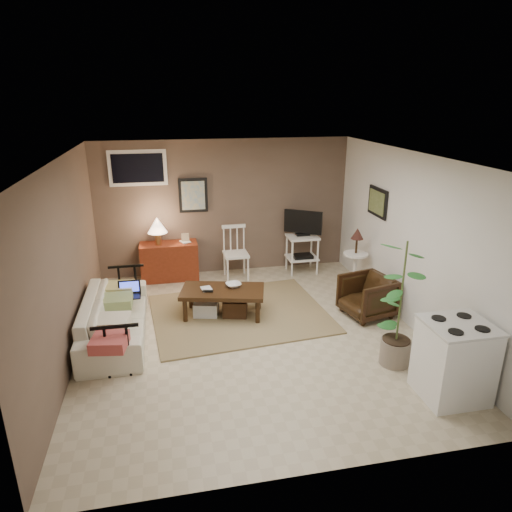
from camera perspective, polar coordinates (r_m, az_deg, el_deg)
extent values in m
plane|color=#C1B293|center=(6.34, -0.62, -9.79)|extent=(5.00, 5.00, 0.00)
cube|color=black|center=(8.10, -7.86, 7.52)|extent=(0.50, 0.03, 0.60)
cube|color=black|center=(7.43, 14.97, 6.53)|extent=(0.03, 0.60, 0.45)
cube|color=white|center=(8.01, -14.57, 10.60)|extent=(0.96, 0.03, 0.60)
cube|color=#8F7E53|center=(6.89, -2.07, -7.17)|extent=(2.70, 2.24, 0.02)
cube|color=#35200E|center=(6.68, -4.20, -4.43)|extent=(1.31, 0.88, 0.06)
cylinder|color=#35200E|center=(6.64, -8.86, -6.78)|extent=(0.06, 0.06, 0.38)
cylinder|color=#35200E|center=(6.52, 0.20, -7.01)|extent=(0.06, 0.06, 0.38)
cylinder|color=#35200E|center=(7.04, -8.17, -5.14)|extent=(0.06, 0.06, 0.38)
cylinder|color=#35200E|center=(6.94, 0.33, -5.32)|extent=(0.06, 0.06, 0.38)
cube|color=black|center=(6.59, -6.03, -4.38)|extent=(0.16, 0.08, 0.02)
cube|color=#412617|center=(6.77, -2.62, -6.47)|extent=(0.41, 0.37, 0.26)
cube|color=silver|center=(6.83, -6.23, -6.53)|extent=(0.41, 0.37, 0.22)
imported|color=beige|center=(6.40, -17.33, -6.54)|extent=(0.58, 1.99, 0.78)
cube|color=black|center=(6.61, -15.52, -4.91)|extent=(0.31, 0.21, 0.02)
cube|color=black|center=(6.67, -15.54, -3.70)|extent=(0.31, 0.02, 0.19)
cube|color=blue|center=(6.66, -15.55, -3.73)|extent=(0.26, 0.00, 0.15)
cube|color=maroon|center=(8.19, -10.76, -0.64)|extent=(0.99, 0.44, 0.66)
cylinder|color=#A97541|center=(8.02, -12.13, 2.13)|extent=(0.11, 0.11, 0.22)
cone|color=#FFDBB7|center=(7.95, -12.25, 3.80)|extent=(0.33, 0.33, 0.26)
cube|color=tan|center=(8.09, -8.84, 2.26)|extent=(0.13, 0.02, 0.17)
cube|color=white|center=(8.06, -2.52, 0.20)|extent=(0.43, 0.43, 0.04)
cylinder|color=white|center=(7.95, -3.55, -1.89)|extent=(0.04, 0.04, 0.42)
cylinder|color=white|center=(8.01, -0.99, -1.69)|extent=(0.04, 0.04, 0.42)
cylinder|color=white|center=(8.28, -3.95, -1.00)|extent=(0.04, 0.04, 0.42)
cylinder|color=white|center=(8.34, -1.49, -0.81)|extent=(0.04, 0.04, 0.42)
cube|color=white|center=(8.10, -2.81, 3.73)|extent=(0.42, 0.05, 0.06)
cube|color=white|center=(8.31, 5.83, 2.41)|extent=(0.55, 0.45, 0.04)
cube|color=white|center=(8.44, 5.74, -0.18)|extent=(0.55, 0.45, 0.03)
cylinder|color=white|center=(8.18, 4.54, -0.26)|extent=(0.04, 0.04, 0.70)
cylinder|color=white|center=(8.32, 7.71, -0.04)|extent=(0.04, 0.04, 0.70)
cylinder|color=white|center=(8.52, 3.86, 0.58)|extent=(0.04, 0.04, 0.70)
cylinder|color=white|center=(8.65, 6.91, 0.77)|extent=(0.04, 0.04, 0.70)
cube|color=black|center=(8.30, 5.85, 2.73)|extent=(0.25, 0.14, 0.03)
cube|color=black|center=(8.24, 5.90, 4.26)|extent=(0.61, 0.42, 0.42)
cube|color=#F1A15D|center=(8.24, 5.90, 4.26)|extent=(0.51, 0.33, 0.34)
cube|color=black|center=(8.39, 5.84, -0.16)|extent=(0.35, 0.25, 0.10)
cylinder|color=white|center=(7.89, 12.05, -4.01)|extent=(0.28, 0.28, 0.03)
cylinder|color=white|center=(7.77, 12.20, -1.93)|extent=(0.06, 0.06, 0.60)
cylinder|color=white|center=(7.67, 12.37, 0.24)|extent=(0.40, 0.40, 0.03)
cylinder|color=black|center=(7.62, 12.45, 1.31)|extent=(0.04, 0.04, 0.26)
cone|color=#3C1E18|center=(7.56, 12.56, 2.76)|extent=(0.20, 0.20, 0.18)
imported|color=black|center=(6.91, 13.71, -4.69)|extent=(0.75, 0.78, 0.67)
cylinder|color=gray|center=(5.89, 16.97, -11.37)|extent=(0.36, 0.36, 0.32)
cylinder|color=#4C602D|center=(5.55, 17.76, -4.35)|extent=(0.02, 0.02, 1.24)
cube|color=white|center=(5.41, 23.49, -12.00)|extent=(0.65, 0.61, 0.84)
cube|color=silver|center=(5.20, 24.13, -7.89)|extent=(0.67, 0.63, 0.03)
cylinder|color=black|center=(5.01, 23.71, -8.67)|extent=(0.15, 0.15, 0.01)
cylinder|color=black|center=(5.18, 26.46, -8.17)|extent=(0.15, 0.15, 0.01)
cylinder|color=black|center=(5.22, 21.88, -7.23)|extent=(0.15, 0.15, 0.01)
cylinder|color=black|center=(5.39, 24.57, -6.80)|extent=(0.15, 0.15, 0.01)
imported|color=#35200E|center=(6.71, -2.85, -2.97)|extent=(0.23, 0.10, 0.22)
imported|color=#35200E|center=(6.63, -6.85, -3.46)|extent=(0.15, 0.04, 0.20)
imported|color=#35200E|center=(8.05, -9.37, 2.32)|extent=(0.15, 0.07, 0.20)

